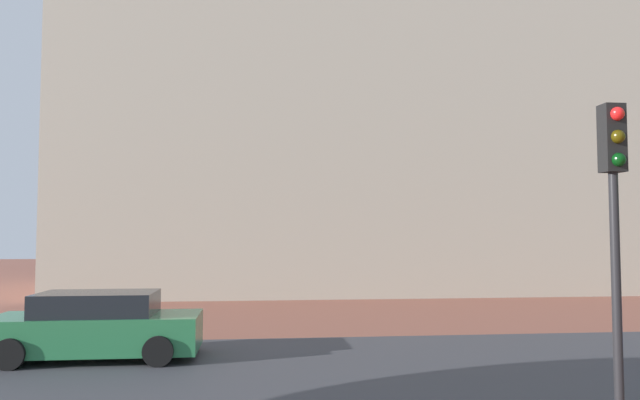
# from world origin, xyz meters

# --- Properties ---
(ground_plane) EXTENTS (120.00, 120.00, 0.00)m
(ground_plane) POSITION_xyz_m (0.00, 10.00, 0.00)
(ground_plane) COLOR brown
(street_asphalt_strip) EXTENTS (120.00, 8.00, 0.00)m
(street_asphalt_strip) POSITION_xyz_m (0.00, 9.04, 0.00)
(street_asphalt_strip) COLOR #38383D
(street_asphalt_strip) RESTS_ON ground_plane
(landmark_building) EXTENTS (27.92, 12.66, 35.18)m
(landmark_building) POSITION_xyz_m (3.57, 28.49, 10.39)
(landmark_building) COLOR #B2A893
(landmark_building) RESTS_ON ground_plane
(car_green) EXTENTS (4.48, 2.10, 1.47)m
(car_green) POSITION_xyz_m (-4.73, 10.80, 0.71)
(car_green) COLOR #287042
(car_green) RESTS_ON ground_plane
(traffic_light_pole) EXTENTS (0.28, 0.34, 4.46)m
(traffic_light_pole) POSITION_xyz_m (3.41, 4.23, 3.13)
(traffic_light_pole) COLOR black
(traffic_light_pole) RESTS_ON ground_plane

